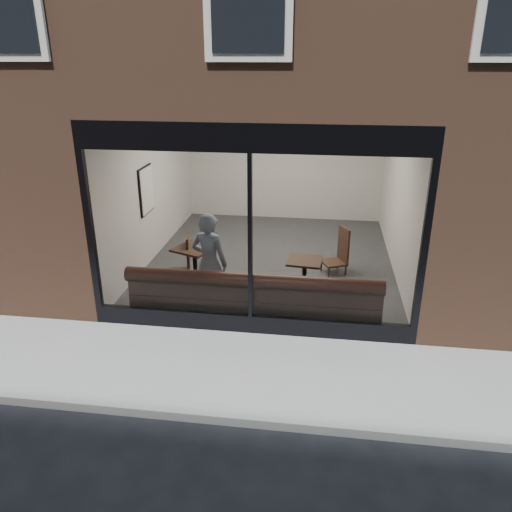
# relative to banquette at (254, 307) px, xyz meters

# --- Properties ---
(ground) EXTENTS (120.00, 120.00, 0.00)m
(ground) POSITION_rel_banquette_xyz_m (0.00, -2.45, -0.23)
(ground) COLOR black
(ground) RESTS_ON ground
(sidewalk_near) EXTENTS (40.00, 2.00, 0.01)m
(sidewalk_near) POSITION_rel_banquette_xyz_m (0.00, -1.45, -0.22)
(sidewalk_near) COLOR gray
(sidewalk_near) RESTS_ON ground
(kerb_near) EXTENTS (40.00, 0.10, 0.12)m
(kerb_near) POSITION_rel_banquette_xyz_m (0.00, -2.50, -0.17)
(kerb_near) COLOR gray
(kerb_near) RESTS_ON ground
(host_building_pier_left) EXTENTS (2.50, 12.00, 3.20)m
(host_building_pier_left) POSITION_rel_banquette_xyz_m (-3.75, 5.55, 1.38)
(host_building_pier_left) COLOR brown
(host_building_pier_left) RESTS_ON ground
(host_building_pier_right) EXTENTS (2.50, 12.00, 3.20)m
(host_building_pier_right) POSITION_rel_banquette_xyz_m (3.75, 5.55, 1.38)
(host_building_pier_right) COLOR brown
(host_building_pier_right) RESTS_ON ground
(host_building_backfill) EXTENTS (5.00, 6.00, 3.20)m
(host_building_backfill) POSITION_rel_banquette_xyz_m (0.00, 8.55, 1.38)
(host_building_backfill) COLOR brown
(host_building_backfill) RESTS_ON ground
(cafe_floor) EXTENTS (6.00, 6.00, 0.00)m
(cafe_floor) POSITION_rel_banquette_xyz_m (0.00, 2.55, -0.21)
(cafe_floor) COLOR #2D2D30
(cafe_floor) RESTS_ON ground
(cafe_ceiling) EXTENTS (6.00, 6.00, 0.00)m
(cafe_ceiling) POSITION_rel_banquette_xyz_m (0.00, 2.55, 2.97)
(cafe_ceiling) COLOR white
(cafe_ceiling) RESTS_ON host_building_upper
(cafe_wall_back) EXTENTS (5.00, 0.00, 5.00)m
(cafe_wall_back) POSITION_rel_banquette_xyz_m (0.00, 5.54, 1.37)
(cafe_wall_back) COLOR silver
(cafe_wall_back) RESTS_ON ground
(cafe_wall_left) EXTENTS (0.00, 6.00, 6.00)m
(cafe_wall_left) POSITION_rel_banquette_xyz_m (-2.49, 2.55, 1.37)
(cafe_wall_left) COLOR silver
(cafe_wall_left) RESTS_ON ground
(cafe_wall_right) EXTENTS (0.00, 6.00, 6.00)m
(cafe_wall_right) POSITION_rel_banquette_xyz_m (2.49, 2.55, 1.37)
(cafe_wall_right) COLOR silver
(cafe_wall_right) RESTS_ON ground
(storefront_kick) EXTENTS (5.00, 0.10, 0.30)m
(storefront_kick) POSITION_rel_banquette_xyz_m (0.00, -0.40, -0.08)
(storefront_kick) COLOR black
(storefront_kick) RESTS_ON ground
(storefront_header) EXTENTS (5.00, 0.10, 0.40)m
(storefront_header) POSITION_rel_banquette_xyz_m (0.00, -0.40, 2.77)
(storefront_header) COLOR black
(storefront_header) RESTS_ON host_building_upper
(storefront_mullion) EXTENTS (0.06, 0.10, 2.50)m
(storefront_mullion) POSITION_rel_banquette_xyz_m (0.00, -0.40, 1.32)
(storefront_mullion) COLOR black
(storefront_mullion) RESTS_ON storefront_kick
(storefront_glass) EXTENTS (4.80, 0.00, 4.80)m
(storefront_glass) POSITION_rel_banquette_xyz_m (0.00, -0.43, 1.33)
(storefront_glass) COLOR white
(storefront_glass) RESTS_ON storefront_kick
(banquette) EXTENTS (4.00, 0.55, 0.45)m
(banquette) POSITION_rel_banquette_xyz_m (0.00, 0.00, 0.00)
(banquette) COLOR #3A1A15
(banquette) RESTS_ON cafe_floor
(person) EXTENTS (0.71, 0.55, 1.72)m
(person) POSITION_rel_banquette_xyz_m (-0.78, 0.25, 0.63)
(person) COLOR #8798B6
(person) RESTS_ON cafe_floor
(cafe_table_left) EXTENTS (0.86, 0.86, 0.04)m
(cafe_table_left) POSITION_rel_banquette_xyz_m (-1.27, 1.16, 0.52)
(cafe_table_left) COLOR black
(cafe_table_left) RESTS_ON cafe_floor
(cafe_table_right) EXTENTS (0.63, 0.63, 0.04)m
(cafe_table_right) POSITION_rel_banquette_xyz_m (0.76, 0.85, 0.52)
(cafe_table_right) COLOR black
(cafe_table_right) RESTS_ON cafe_floor
(cafe_chair_left) EXTENTS (0.49, 0.49, 0.04)m
(cafe_chair_left) POSITION_rel_banquette_xyz_m (-1.60, 1.19, 0.01)
(cafe_chair_left) COLOR black
(cafe_chair_left) RESTS_ON cafe_floor
(cafe_chair_right) EXTENTS (0.57, 0.57, 0.04)m
(cafe_chair_right) POSITION_rel_banquette_xyz_m (1.29, 2.05, 0.01)
(cafe_chair_right) COLOR black
(cafe_chair_right) RESTS_ON cafe_floor
(wall_poster) EXTENTS (0.02, 0.66, 0.89)m
(wall_poster) POSITION_rel_banquette_xyz_m (-2.45, 2.14, 1.32)
(wall_poster) COLOR white
(wall_poster) RESTS_ON cafe_wall_left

